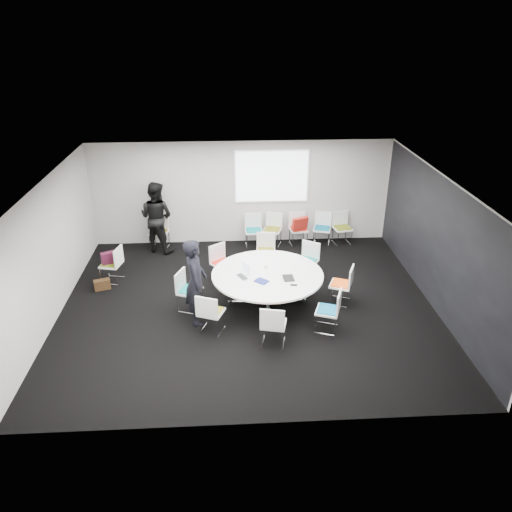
{
  "coord_description": "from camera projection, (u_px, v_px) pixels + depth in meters",
  "views": [
    {
      "loc": [
        -0.38,
        -9.31,
        5.69
      ],
      "look_at": [
        0.2,
        0.4,
        1.0
      ],
      "focal_mm": 35.0,
      "sensor_mm": 36.0,
      "label": 1
    }
  ],
  "objects": [
    {
      "name": "chair_back_a",
      "position": [
        254.0,
        237.0,
        13.57
      ],
      "size": [
        0.48,
        0.47,
        0.88
      ],
      "rotation": [
        0.0,
        0.0,
        3.18
      ],
      "color": "silver",
      "rests_on": "ground"
    },
    {
      "name": "phone",
      "position": [
        294.0,
        285.0,
        10.18
      ],
      "size": [
        0.15,
        0.09,
        0.01
      ],
      "primitive_type": "cube",
      "rotation": [
        0.0,
        0.0,
        -0.17
      ],
      "color": "black",
      "rests_on": "conference_table"
    },
    {
      "name": "chair_ring_f",
      "position": [
        211.0,
        320.0,
        9.86
      ],
      "size": [
        0.59,
        0.59,
        0.88
      ],
      "rotation": [
        0.0,
        0.0,
        5.9
      ],
      "color": "silver",
      "rests_on": "ground"
    },
    {
      "name": "person_main",
      "position": [
        196.0,
        282.0,
        9.93
      ],
      "size": [
        0.47,
        0.69,
        1.83
      ],
      "primitive_type": "imported",
      "rotation": [
        0.0,
        0.0,
        1.63
      ],
      "color": "black",
      "rests_on": "ground"
    },
    {
      "name": "tablet_folio",
      "position": [
        262.0,
        281.0,
        10.31
      ],
      "size": [
        0.33,
        0.32,
        0.03
      ],
      "primitive_type": "cube",
      "rotation": [
        0.0,
        0.0,
        -0.72
      ],
      "color": "navy",
      "rests_on": "conference_table"
    },
    {
      "name": "chair_ring_a",
      "position": [
        341.0,
        291.0,
        10.87
      ],
      "size": [
        0.59,
        0.6,
        0.88
      ],
      "rotation": [
        0.0,
        0.0,
        1.17
      ],
      "color": "silver",
      "rests_on": "ground"
    },
    {
      "name": "chair_ring_b",
      "position": [
        307.0,
        268.0,
        11.89
      ],
      "size": [
        0.63,
        0.63,
        0.88
      ],
      "rotation": [
        0.0,
        0.0,
        2.56
      ],
      "color": "silver",
      "rests_on": "ground"
    },
    {
      "name": "chair_spare_left",
      "position": [
        113.0,
        271.0,
        11.75
      ],
      "size": [
        0.54,
        0.55,
        0.88
      ],
      "rotation": [
        0.0,
        0.0,
        1.35
      ],
      "color": "silver",
      "rests_on": "ground"
    },
    {
      "name": "chair_ring_c",
      "position": [
        266.0,
        258.0,
        12.38
      ],
      "size": [
        0.5,
        0.49,
        0.88
      ],
      "rotation": [
        0.0,
        0.0,
        3.05
      ],
      "color": "silver",
      "rests_on": "ground"
    },
    {
      "name": "chair_ring_h",
      "position": [
        328.0,
        318.0,
        9.91
      ],
      "size": [
        0.58,
        0.59,
        0.88
      ],
      "rotation": [
        0.0,
        0.0,
        7.5
      ],
      "color": "silver",
      "rests_on": "ground"
    },
    {
      "name": "chair_ring_e",
      "position": [
        190.0,
        298.0,
        10.62
      ],
      "size": [
        0.58,
        0.59,
        0.88
      ],
      "rotation": [
        0.0,
        0.0,
        4.34
      ],
      "color": "silver",
      "rests_on": "ground"
    },
    {
      "name": "laptop_lid",
      "position": [
        246.0,
        268.0,
        10.61
      ],
      "size": [
        0.16,
        0.27,
        0.22
      ],
      "primitive_type": "cube",
      "rotation": [
        0.0,
        0.0,
        2.09
      ],
      "color": "silver",
      "rests_on": "conference_table"
    },
    {
      "name": "papers_front",
      "position": [
        306.0,
        276.0,
        10.55
      ],
      "size": [
        0.31,
        0.22,
        0.0
      ],
      "primitive_type": "cube",
      "rotation": [
        0.0,
        0.0,
        0.05
      ],
      "color": "silver",
      "rests_on": "conference_table"
    },
    {
      "name": "person_back",
      "position": [
        156.0,
        217.0,
        13.03
      ],
      "size": [
        1.14,
        1.04,
        1.9
      ],
      "primitive_type": "imported",
      "rotation": [
        0.0,
        0.0,
        2.71
      ],
      "color": "black",
      "rests_on": "ground"
    },
    {
      "name": "room_shell",
      "position": [
        252.0,
        247.0,
        10.26
      ],
      "size": [
        8.08,
        7.08,
        2.88
      ],
      "color": "black",
      "rests_on": "ground"
    },
    {
      "name": "cup",
      "position": [
        266.0,
        267.0,
        10.84
      ],
      "size": [
        0.08,
        0.08,
        0.09
      ],
      "primitive_type": "cylinder",
      "color": "white",
      "rests_on": "conference_table"
    },
    {
      "name": "notebook_black",
      "position": [
        288.0,
        278.0,
        10.44
      ],
      "size": [
        0.24,
        0.31,
        0.02
      ],
      "primitive_type": "cube",
      "rotation": [
        0.0,
        0.0,
        0.07
      ],
      "color": "black",
      "rests_on": "conference_table"
    },
    {
      "name": "red_jacket",
      "position": [
        300.0,
        224.0,
        13.29
      ],
      "size": [
        0.47,
        0.32,
        0.36
      ],
      "primitive_type": "cube",
      "rotation": [
        0.17,
        0.0,
        0.4
      ],
      "color": "#A41D14",
      "rests_on": "chair_back_c"
    },
    {
      "name": "maroon_bag",
      "position": [
        110.0,
        257.0,
        11.6
      ],
      "size": [
        0.42,
        0.31,
        0.28
      ],
      "primitive_type": "cube",
      "rotation": [
        0.0,
        0.0,
        0.47
      ],
      "color": "#421125",
      "rests_on": "chair_spare_left"
    },
    {
      "name": "brown_bag",
      "position": [
        102.0,
        285.0,
        11.46
      ],
      "size": [
        0.39,
        0.27,
        0.24
      ],
      "primitive_type": "cube",
      "rotation": [
        0.0,
        0.0,
        0.34
      ],
      "color": "#382312",
      "rests_on": "ground"
    },
    {
      "name": "laptop",
      "position": [
        244.0,
        276.0,
        10.51
      ],
      "size": [
        0.3,
        0.34,
        0.02
      ],
      "primitive_type": "imported",
      "rotation": [
        0.0,
        0.0,
        2.08
      ],
      "color": "#333338",
      "rests_on": "conference_table"
    },
    {
      "name": "chair_back_d",
      "position": [
        322.0,
        234.0,
        13.71
      ],
      "size": [
        0.56,
        0.56,
        0.88
      ],
      "rotation": [
        0.0,
        0.0,
        2.87
      ],
      "color": "silver",
      "rests_on": "ground"
    },
    {
      "name": "papers_right",
      "position": [
        290.0,
        269.0,
        10.82
      ],
      "size": [
        0.35,
        0.37,
        0.0
      ],
      "primitive_type": "cube",
      "rotation": [
        0.0,
        0.0,
        0.94
      ],
      "color": "silver",
      "rests_on": "conference_table"
    },
    {
      "name": "chair_ring_g",
      "position": [
        273.0,
        332.0,
        9.48
      ],
      "size": [
        0.55,
        0.54,
        0.88
      ],
      "rotation": [
        0.0,
        0.0,
        6.06
      ],
      "color": "silver",
      "rests_on": "ground"
    },
    {
      "name": "chair_back_c",
      "position": [
        298.0,
        235.0,
        13.67
      ],
      "size": [
        0.51,
        0.5,
        0.88
      ],
      "rotation": [
        0.0,
        0.0,
        3.25
      ],
      "color": "silver",
      "rests_on": "ground"
    },
    {
      "name": "chair_back_e",
      "position": [
        342.0,
        234.0,
        13.74
      ],
      "size": [
        0.53,
        0.52,
        0.88
      ],
      "rotation": [
        0.0,
        0.0,
        3.32
      ],
      "color": "silver",
      "rests_on": "ground"
    },
    {
      "name": "chair_ring_d",
      "position": [
        223.0,
        270.0,
        11.78
      ],
      "size": [
        0.64,
        0.64,
        0.88
      ],
      "rotation": [
        0.0,
        0.0,
        3.8
      ],
      "color": "silver",
      "rests_on": "ground"
    },
    {
      "name": "chair_person_back",
      "position": [
        160.0,
        238.0,
        13.47
      ],
      "size": [
        0.55,
        0.54,
        0.88
      ],
      "rotation": [
        0.0,
        0.0,
        2.92
      ],
      "color": "silver",
      "rests_on": "ground"
    },
    {
      "name": "projection_screen",
      "position": [
        272.0,
        177.0,
        13.22
      ],
      "size": [
        1.9,
        0.03,
        1.35
      ],
      "primitive_type": "cube",
      "color": "white",
      "rests_on": "room_shell"
    },
    {
      "name": "conference_table",
      "position": [
        267.0,
        281.0,
        10.72
      ],
      "size": [
        2.39,
        2.39,
        0.73
      ],
      "color": "silver",
      "rests_on": "ground"
    },
    {
      "name": "chair_back_b",
      "position": [
        272.0,
        236.0,
        13.63
      ],
      "size": [
        0.58,
        0.57,
        0.88
      ],
      "rotation": [
        0.0,
        0.0,
        2.81
      ],
      "color": "silver",
      "rests_on": "ground"
    }
  ]
}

